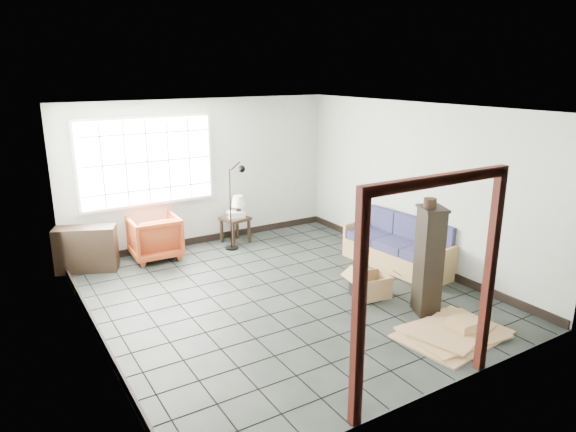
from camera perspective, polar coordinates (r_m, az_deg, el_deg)
ground at (r=7.37m, az=-0.71°, el=-8.73°), size 5.50×5.50×0.00m
room_shell at (r=6.86m, az=-0.88°, el=4.20°), size 5.02×5.52×2.61m
window_panel at (r=8.92m, az=-15.41°, el=5.86°), size 2.32×0.08×1.52m
doorway_trim at (r=4.90m, az=15.76°, el=-4.99°), size 1.80×0.08×2.20m
futon_sofa at (r=8.48m, az=12.40°, el=-3.56°), size 0.87×1.91×0.82m
armchair at (r=8.90m, az=-14.62°, el=-2.06°), size 0.81×0.76×0.81m
side_table at (r=9.41m, az=-5.90°, el=-0.62°), size 0.52×0.52×0.49m
table_lamp at (r=9.34m, az=-5.55°, el=1.55°), size 0.27×0.27×0.39m
projector at (r=9.37m, az=-5.83°, el=0.20°), size 0.34×0.30×0.11m
floor_lamp at (r=9.04m, az=-5.78°, el=1.45°), size 0.48×0.31×1.55m
console_shelf at (r=8.69m, az=-21.50°, el=-3.43°), size 0.99×0.68×0.72m
tall_shelf at (r=6.83m, az=15.37°, el=-4.76°), size 0.43×0.48×1.43m
pot at (r=6.57m, az=15.50°, el=1.40°), size 0.21×0.21×0.12m
open_box at (r=7.35m, az=9.17°, el=-7.66°), size 0.82×0.49×0.44m
cardboard_pile at (r=6.63m, az=18.00°, el=-12.09°), size 1.40×1.07×0.19m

